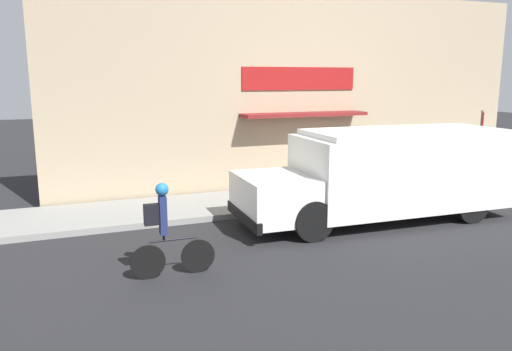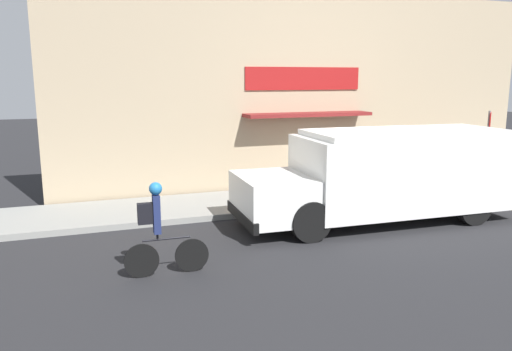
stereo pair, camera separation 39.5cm
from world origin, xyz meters
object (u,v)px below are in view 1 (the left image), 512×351
at_px(school_bus, 388,173).
at_px(cyclist, 165,230).
at_px(trash_bin, 354,169).
at_px(stop_sign_post, 481,135).

bearing_deg(school_bus, cyclist, -162.08).
bearing_deg(trash_bin, cyclist, -144.82).
xyz_separation_m(stop_sign_post, trash_bin, (-3.66, 1.37, -1.06)).
xyz_separation_m(school_bus, stop_sign_post, (4.77, 1.84, 0.52)).
xyz_separation_m(cyclist, trash_bin, (6.86, 4.84, -0.23)).
bearing_deg(cyclist, trash_bin, 36.56).
distance_m(school_bus, trash_bin, 3.44).
height_order(school_bus, stop_sign_post, stop_sign_post).
bearing_deg(stop_sign_post, cyclist, -161.77).
bearing_deg(school_bus, trash_bin, 73.16).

